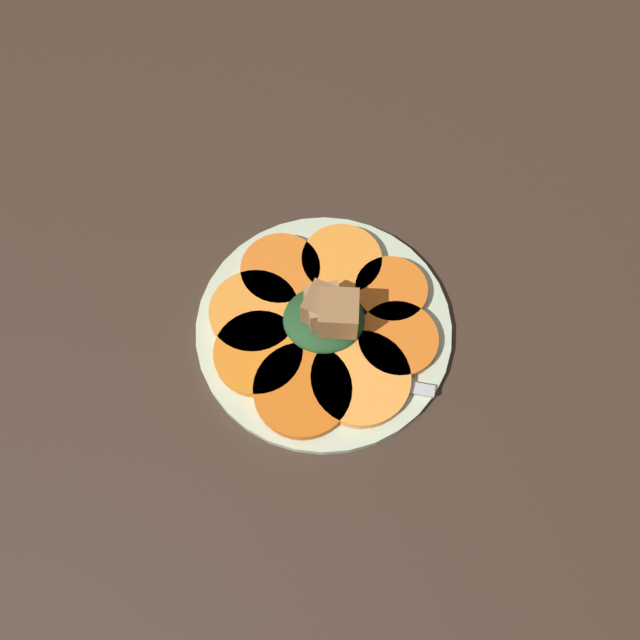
% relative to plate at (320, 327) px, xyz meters
% --- Properties ---
extents(table_slab, '(1.20, 1.20, 0.02)m').
position_rel_plate_xyz_m(table_slab, '(0.00, 0.00, -0.02)').
color(table_slab, '#38281E').
rests_on(table_slab, ground).
extents(plate, '(0.25, 0.25, 0.01)m').
position_rel_plate_xyz_m(plate, '(0.00, 0.00, 0.00)').
color(plate, beige).
rests_on(plate, table_slab).
extents(carrot_slice_0, '(0.08, 0.08, 0.01)m').
position_rel_plate_xyz_m(carrot_slice_0, '(-0.06, -0.03, 0.01)').
color(carrot_slice_0, orange).
rests_on(carrot_slice_0, plate).
extents(carrot_slice_1, '(0.09, 0.09, 0.01)m').
position_rel_plate_xyz_m(carrot_slice_1, '(-0.02, -0.07, 0.01)').
color(carrot_slice_1, orange).
rests_on(carrot_slice_1, plate).
extents(carrot_slice_2, '(0.09, 0.09, 0.01)m').
position_rel_plate_xyz_m(carrot_slice_2, '(0.03, -0.06, 0.01)').
color(carrot_slice_2, '#F9963A').
rests_on(carrot_slice_2, plate).
extents(carrot_slice_3, '(0.08, 0.08, 0.01)m').
position_rel_plate_xyz_m(carrot_slice_3, '(0.07, -0.02, 0.01)').
color(carrot_slice_3, orange).
rests_on(carrot_slice_3, plate).
extents(carrot_slice_4, '(0.07, 0.07, 0.01)m').
position_rel_plate_xyz_m(carrot_slice_4, '(0.07, 0.04, 0.01)').
color(carrot_slice_4, orange).
rests_on(carrot_slice_4, plate).
extents(carrot_slice_5, '(0.08, 0.08, 0.01)m').
position_rel_plate_xyz_m(carrot_slice_5, '(0.02, 0.07, 0.01)').
color(carrot_slice_5, orange).
rests_on(carrot_slice_5, plate).
extents(carrot_slice_6, '(0.08, 0.08, 0.01)m').
position_rel_plate_xyz_m(carrot_slice_6, '(-0.04, 0.06, 0.01)').
color(carrot_slice_6, orange).
rests_on(carrot_slice_6, plate).
extents(carrot_slice_7, '(0.09, 0.09, 0.01)m').
position_rel_plate_xyz_m(carrot_slice_7, '(-0.07, 0.01, 0.01)').
color(carrot_slice_7, orange).
rests_on(carrot_slice_7, plate).
extents(center_pile, '(0.08, 0.07, 0.06)m').
position_rel_plate_xyz_m(center_pile, '(0.00, -0.00, 0.03)').
color(center_pile, '#1E4723').
rests_on(center_pile, plate).
extents(fork, '(0.18, 0.05, 0.00)m').
position_rel_plate_xyz_m(fork, '(0.01, -0.05, 0.01)').
color(fork, '#B2B2B7').
rests_on(fork, plate).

